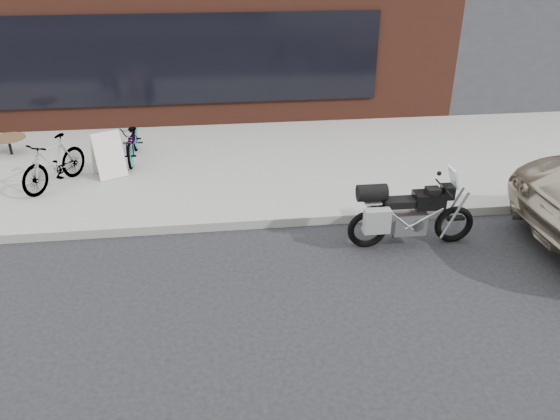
{
  "coord_description": "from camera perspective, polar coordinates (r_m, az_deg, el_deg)",
  "views": [
    {
      "loc": [
        -0.84,
        -3.66,
        4.24
      ],
      "look_at": [
        -0.02,
        2.96,
        0.85
      ],
      "focal_mm": 35.0,
      "sensor_mm": 36.0,
      "label": 1
    }
  ],
  "objects": [
    {
      "name": "cafe_table",
      "position": [
        12.54,
        -26.53,
        6.71
      ],
      "size": [
        0.66,
        0.66,
        0.38
      ],
      "color": "black",
      "rests_on": "near_sidewalk"
    },
    {
      "name": "bicycle_front",
      "position": [
        11.36,
        -15.15,
        7.02
      ],
      "size": [
        0.55,
        1.52,
        0.79
      ],
      "primitive_type": "imported",
      "rotation": [
        0.0,
        0.0,
        0.02
      ],
      "color": "gray",
      "rests_on": "near_sidewalk"
    },
    {
      "name": "motorcycle",
      "position": [
        8.28,
        12.89,
        -0.41
      ],
      "size": [
        1.95,
        0.63,
        1.23
      ],
      "rotation": [
        0.0,
        0.0,
        -0.01
      ],
      "color": "black",
      "rests_on": "ground"
    },
    {
      "name": "near_sidewalk",
      "position": [
        11.47,
        -2.37,
        5.63
      ],
      "size": [
        44.0,
        6.0,
        0.15
      ],
      "primitive_type": "cube",
      "color": "gray",
      "rests_on": "ground"
    },
    {
      "name": "sandwich_sign",
      "position": [
        10.7,
        -17.58,
        5.61
      ],
      "size": [
        0.69,
        0.68,
        0.84
      ],
      "rotation": [
        0.0,
        0.0,
        0.49
      ],
      "color": "beige",
      "rests_on": "near_sidewalk"
    },
    {
      "name": "bicycle_rear",
      "position": [
        10.53,
        -22.58,
        4.6
      ],
      "size": [
        1.14,
        1.52,
        0.91
      ],
      "primitive_type": "imported",
      "rotation": [
        0.0,
        0.0,
        -0.53
      ],
      "color": "gray",
      "rests_on": "near_sidewalk"
    },
    {
      "name": "storefront",
      "position": [
        17.79,
        -11.42,
        20.04
      ],
      "size": [
        14.0,
        10.07,
        4.5
      ],
      "color": "#4F2419",
      "rests_on": "ground"
    }
  ]
}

